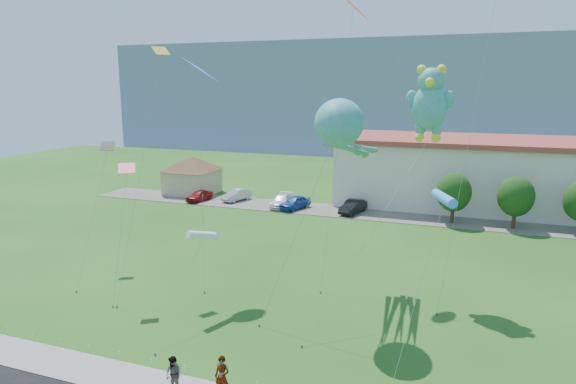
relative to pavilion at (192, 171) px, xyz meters
The scene contains 23 objects.
ground 45.05m from the pavilion, 57.72° to the right, with size 160.00×160.00×0.00m, color #1E4C15.
parking_strip 24.37m from the pavilion, ahead, with size 70.00×6.00×0.06m, color #59544C.
hill_ridge 85.96m from the pavilion, 73.69° to the left, with size 160.00×50.00×25.00m, color slate.
pavilion is the anchor object (origin of this frame).
rope_fence 46.13m from the pavilion, 58.59° to the right, with size 26.05×0.05×0.50m.
tree_near 34.24m from the pavilion, ahead, with size 3.60×3.60×5.47m.
tree_mid 40.20m from the pavilion, ahead, with size 3.60×3.60×5.47m.
pedestrian_left 47.93m from the pavilion, 57.53° to the right, with size 0.73×0.48×1.99m, color gray.
pedestrian_right 47.19m from the pavilion, 60.21° to the right, with size 0.87×0.68×1.79m, color gray.
parked_car_red 5.69m from the pavilion, 49.80° to the right, with size 1.61×4.01×1.37m, color maroon.
parked_car_silver 8.29m from the pavilion, 15.63° to the right, with size 1.52×4.35×1.43m, color #ADADB4.
parked_car_white 14.91m from the pavilion, 13.35° to the right, with size 2.01×4.96×1.44m, color white.
parked_car_blue 16.77m from the pavilion, 13.40° to the right, with size 1.83×4.54×1.55m, color #1C489B.
parked_car_black 23.48m from the pavilion, ahead, with size 1.60×4.59×1.51m, color black.
octopus_kite 40.87m from the pavilion, 45.17° to the right, with size 5.32×10.19×13.62m.
teddy_bear_kite 41.24m from the pavilion, 34.87° to the right, with size 6.80×12.92×15.74m.
small_kite_pink 35.11m from the pavilion, 66.01° to the right, with size 1.29×3.20×9.35m.
small_kite_orange 37.51m from the pavilion, 37.58° to the right, with size 1.80×7.32×20.86m.
small_kite_white 37.84m from the pavilion, 57.99° to the right, with size 0.73×7.39×5.44m.
small_kite_blue 33.50m from the pavilion, 57.22° to the right, with size 2.80×4.33×16.21m.
small_kite_yellow 32.90m from the pavilion, 63.15° to the right, with size 1.38×8.18×17.28m.
small_kite_cyan 48.35m from the pavilion, 43.80° to the right, with size 1.98×5.65×9.21m.
small_kite_black 28.33m from the pavilion, 72.99° to the right, with size 3.00×7.76×9.99m.
Camera 1 is at (12.13, -21.53, 14.29)m, focal length 32.00 mm.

